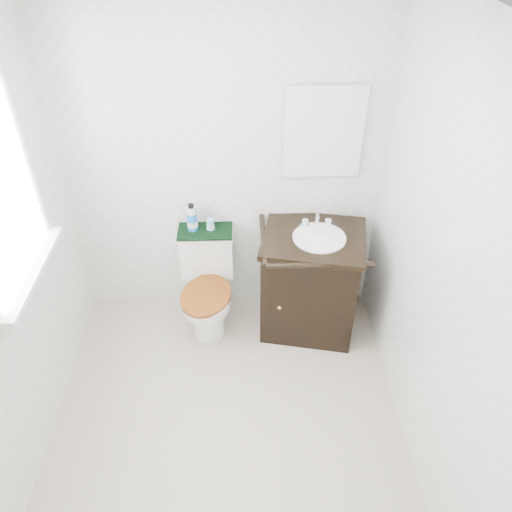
{
  "coord_description": "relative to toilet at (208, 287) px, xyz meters",
  "views": [
    {
      "loc": [
        0.12,
        -1.88,
        2.77
      ],
      "look_at": [
        0.2,
        0.75,
        0.77
      ],
      "focal_mm": 35.0,
      "sensor_mm": 36.0,
      "label": 1
    }
  ],
  "objects": [
    {
      "name": "towel",
      "position": [
        0.0,
        0.12,
        0.42
      ],
      "size": [
        0.39,
        0.22,
        0.02
      ],
      "primitive_type": "cube",
      "color": "black",
      "rests_on": "toilet"
    },
    {
      "name": "soap_bar",
      "position": [
        0.71,
        0.05,
        0.5
      ],
      "size": [
        0.07,
        0.05,
        0.02
      ],
      "primitive_type": "ellipsoid",
      "color": "#186C73",
      "rests_on": "vanity"
    },
    {
      "name": "trash_bin",
      "position": [
        0.55,
        -0.17,
        -0.2
      ],
      "size": [
        0.19,
        0.16,
        0.26
      ],
      "color": "silver",
      "rests_on": "floor"
    },
    {
      "name": "floor",
      "position": [
        0.15,
        -0.97,
        -0.33
      ],
      "size": [
        2.4,
        2.4,
        0.0
      ],
      "primitive_type": "plane",
      "color": "beige",
      "rests_on": "ground"
    },
    {
      "name": "cup",
      "position": [
        0.04,
        0.14,
        0.47
      ],
      "size": [
        0.06,
        0.06,
        0.08
      ],
      "primitive_type": "cone",
      "color": "#80B1D2",
      "rests_on": "towel"
    },
    {
      "name": "ceiling",
      "position": [
        0.15,
        -0.97,
        2.07
      ],
      "size": [
        2.4,
        2.4,
        0.0
      ],
      "primitive_type": "plane",
      "rotation": [
        3.14,
        0.0,
        0.0
      ],
      "color": "white",
      "rests_on": "wall_back"
    },
    {
      "name": "mouthwash_bottle",
      "position": [
        -0.09,
        0.13,
        0.53
      ],
      "size": [
        0.07,
        0.07,
        0.21
      ],
      "color": "blue",
      "rests_on": "towel"
    },
    {
      "name": "vanity",
      "position": [
        0.76,
        -0.07,
        0.1
      ],
      "size": [
        0.8,
        0.72,
        0.92
      ],
      "color": "black",
      "rests_on": "floor"
    },
    {
      "name": "mirror",
      "position": [
        0.81,
        0.2,
        1.12
      ],
      "size": [
        0.5,
        0.02,
        0.6
      ],
      "primitive_type": "cube",
      "color": "silver",
      "rests_on": "wall_back"
    },
    {
      "name": "toilet",
      "position": [
        0.0,
        0.0,
        0.0
      ],
      "size": [
        0.43,
        0.64,
        0.74
      ],
      "color": "white",
      "rests_on": "floor"
    },
    {
      "name": "wall_right",
      "position": [
        1.25,
        -0.97,
        0.87
      ],
      "size": [
        0.0,
        2.4,
        2.4
      ],
      "primitive_type": "plane",
      "rotation": [
        1.57,
        0.0,
        -1.57
      ],
      "color": "silver",
      "rests_on": "ground"
    },
    {
      "name": "wall_back",
      "position": [
        0.15,
        0.23,
        0.87
      ],
      "size": [
        2.4,
        0.0,
        2.4
      ],
      "primitive_type": "plane",
      "rotation": [
        1.57,
        0.0,
        0.0
      ],
      "color": "silver",
      "rests_on": "ground"
    }
  ]
}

